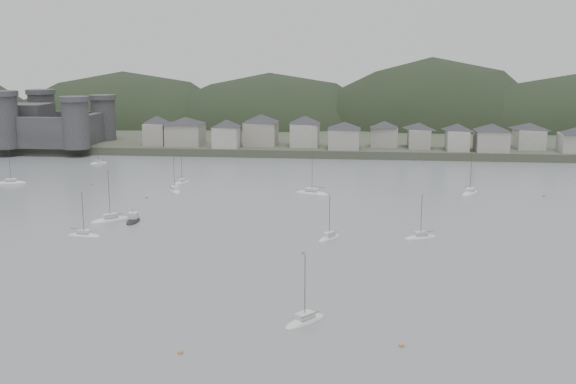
# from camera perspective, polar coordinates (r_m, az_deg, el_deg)

# --- Properties ---
(ground) EXTENTS (900.00, 900.00, 0.00)m
(ground) POSITION_cam_1_polar(r_m,az_deg,el_deg) (94.87, -5.28, -12.40)
(ground) COLOR slate
(ground) RESTS_ON ground
(far_shore_land) EXTENTS (900.00, 250.00, 3.00)m
(far_shore_land) POSITION_cam_1_polar(r_m,az_deg,el_deg) (382.19, 3.77, 5.72)
(far_shore_land) COLOR #383D2D
(far_shore_land) RESTS_ON ground
(forested_ridge) EXTENTS (851.55, 103.94, 102.57)m
(forested_ridge) POSITION_cam_1_polar(r_m,az_deg,el_deg) (358.07, 4.31, 3.28)
(forested_ridge) COLOR black
(forested_ridge) RESTS_ON ground
(castle) EXTENTS (66.00, 43.00, 20.00)m
(castle) POSITION_cam_1_polar(r_m,az_deg,el_deg) (299.97, -21.06, 5.31)
(castle) COLOR #363639
(castle) RESTS_ON far_shore_land
(waterfront_town) EXTENTS (451.48, 28.46, 12.92)m
(waterfront_town) POSITION_cam_1_polar(r_m,az_deg,el_deg) (271.87, 13.35, 4.73)
(waterfront_town) COLOR gray
(waterfront_town) RESTS_ON far_shore_land
(moored_fleet) EXTENTS (255.69, 160.15, 13.64)m
(moored_fleet) POSITION_cam_1_polar(r_m,az_deg,el_deg) (164.93, -5.56, -2.07)
(moored_fleet) COLOR silver
(moored_fleet) RESTS_ON ground
(motor_launch_far) EXTENTS (3.18, 7.57, 3.78)m
(motor_launch_far) POSITION_cam_1_polar(r_m,az_deg,el_deg) (164.12, -12.72, -2.32)
(motor_launch_far) COLOR black
(motor_launch_far) RESTS_ON ground
(mooring_buoys) EXTENTS (167.29, 113.40, 0.70)m
(mooring_buoys) POSITION_cam_1_polar(r_m,az_deg,el_deg) (144.97, -2.15, -3.90)
(mooring_buoys) COLOR #B27A3B
(mooring_buoys) RESTS_ON ground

